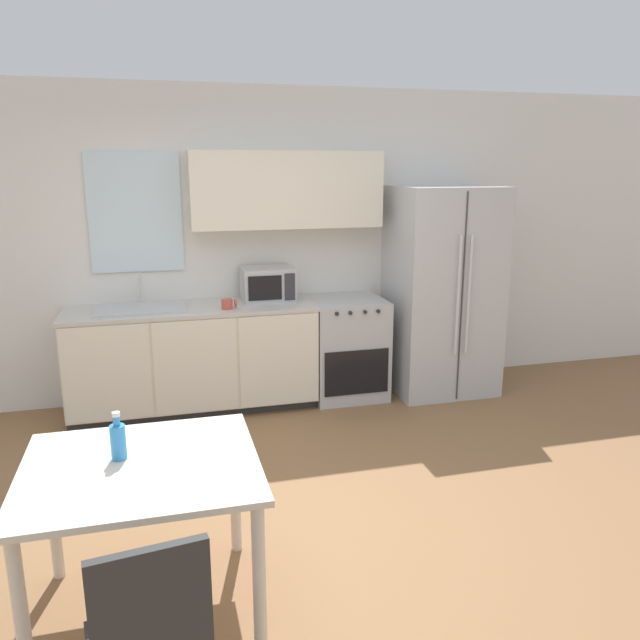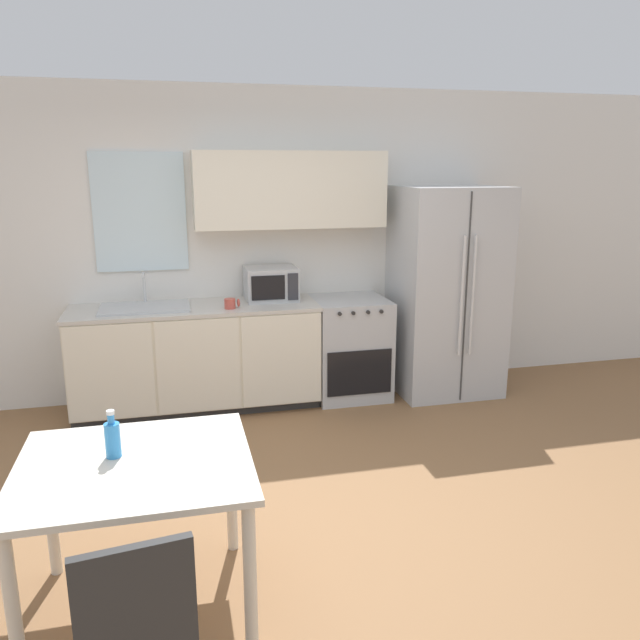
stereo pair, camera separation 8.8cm
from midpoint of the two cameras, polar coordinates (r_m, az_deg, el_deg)
ground_plane at (r=3.93m, az=-3.83°, el=-17.27°), size 12.00×12.00×0.00m
wall_back at (r=5.56m, az=-7.89°, el=7.50°), size 12.00×0.38×2.70m
kitchen_counter at (r=5.40m, az=-11.94°, el=-3.41°), size 2.05×0.66×0.90m
oven_range at (r=5.62m, az=1.92°, el=-2.51°), size 0.65×0.66×0.89m
refrigerator at (r=5.76m, az=10.66°, el=2.65°), size 0.90×0.81×1.86m
kitchen_sink at (r=5.29m, az=-16.50°, el=1.10°), size 0.72×0.46×0.27m
microwave at (r=5.43m, az=-5.29°, el=3.32°), size 0.44×0.38×0.29m
coffee_mug at (r=5.14m, az=-8.91°, el=1.46°), size 0.13×0.09×0.08m
dining_table at (r=2.98m, az=-16.79°, el=-14.36°), size 1.03×0.91×0.76m
drink_bottle at (r=2.97m, az=-18.80°, el=-10.38°), size 0.07×0.07×0.22m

